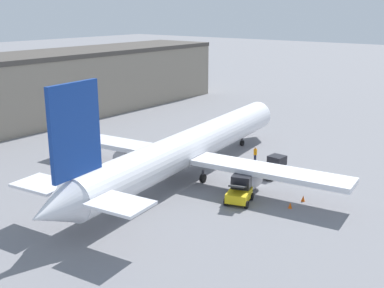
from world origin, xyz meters
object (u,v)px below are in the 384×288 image
(belt_loader_truck, at_px, (240,191))
(safety_cone_near, at_px, (303,198))
(safety_cone_far, at_px, (290,205))
(ground_crew_worker, at_px, (255,154))
(baggage_tug, at_px, (273,167))
(airplane, at_px, (187,148))

(belt_loader_truck, relative_size, safety_cone_near, 5.98)
(safety_cone_far, bearing_deg, ground_crew_worker, 43.88)
(safety_cone_far, bearing_deg, baggage_tug, 38.41)
(ground_crew_worker, bearing_deg, belt_loader_truck, 8.39)
(airplane, distance_m, safety_cone_far, 12.66)
(safety_cone_near, height_order, safety_cone_far, same)
(baggage_tug, xyz_separation_m, belt_loader_truck, (-8.26, -1.06, 0.16))
(safety_cone_near, bearing_deg, airplane, 95.84)
(baggage_tug, bearing_deg, ground_crew_worker, 58.14)
(belt_loader_truck, bearing_deg, safety_cone_near, -69.40)
(baggage_tug, xyz_separation_m, safety_cone_far, (-6.80, -5.39, -0.64))
(ground_crew_worker, xyz_separation_m, safety_cone_far, (-9.61, -9.24, -0.67))
(airplane, xyz_separation_m, ground_crew_worker, (8.72, -3.07, -2.13))
(airplane, relative_size, baggage_tug, 11.53)
(baggage_tug, height_order, safety_cone_far, baggage_tug)
(airplane, height_order, safety_cone_far, airplane)
(airplane, distance_m, safety_cone_near, 12.89)
(ground_crew_worker, bearing_deg, safety_cone_near, 36.29)
(ground_crew_worker, relative_size, safety_cone_far, 3.21)
(ground_crew_worker, distance_m, baggage_tug, 4.77)
(baggage_tug, relative_size, safety_cone_far, 6.58)
(ground_crew_worker, height_order, belt_loader_truck, belt_loader_truck)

